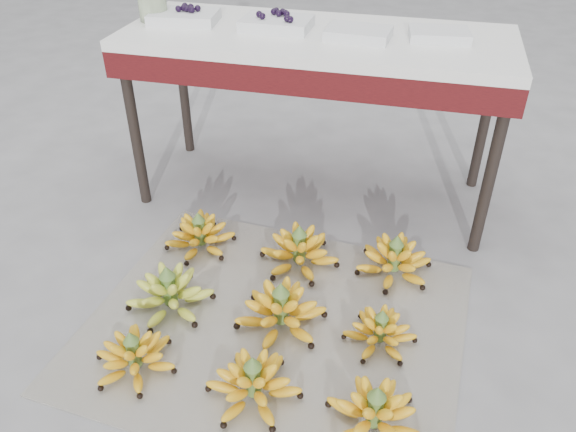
% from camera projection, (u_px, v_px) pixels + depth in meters
% --- Properties ---
extents(ground, '(60.00, 60.00, 0.00)m').
position_uv_depth(ground, '(247.00, 318.00, 1.96)').
color(ground, slate).
rests_on(ground, ground).
extents(newspaper_mat, '(1.33, 1.14, 0.01)m').
position_uv_depth(newspaper_mat, '(275.00, 325.00, 1.93)').
color(newspaper_mat, silver).
rests_on(newspaper_mat, ground).
extents(bunch_front_left, '(0.33, 0.33, 0.16)m').
position_uv_depth(bunch_front_left, '(134.00, 356.00, 1.74)').
color(bunch_front_left, yellow).
rests_on(bunch_front_left, newspaper_mat).
extents(bunch_front_center, '(0.29, 0.29, 0.17)m').
position_uv_depth(bunch_front_center, '(254.00, 383.00, 1.65)').
color(bunch_front_center, yellow).
rests_on(bunch_front_center, newspaper_mat).
extents(bunch_front_right, '(0.34, 0.34, 0.17)m').
position_uv_depth(bunch_front_right, '(374.00, 414.00, 1.56)').
color(bunch_front_right, yellow).
rests_on(bunch_front_right, newspaper_mat).
extents(bunch_mid_left, '(0.32, 0.32, 0.18)m').
position_uv_depth(bunch_mid_left, '(170.00, 293.00, 1.97)').
color(bunch_mid_left, '#9AB835').
rests_on(bunch_mid_left, newspaper_mat).
extents(bunch_mid_center, '(0.31, 0.31, 0.19)m').
position_uv_depth(bunch_mid_center, '(281.00, 311.00, 1.89)').
color(bunch_mid_center, yellow).
rests_on(bunch_mid_center, newspaper_mat).
extents(bunch_mid_right, '(0.24, 0.24, 0.15)m').
position_uv_depth(bunch_mid_right, '(380.00, 332.00, 1.83)').
color(bunch_mid_right, yellow).
rests_on(bunch_mid_right, newspaper_mat).
extents(bunch_back_left, '(0.37, 0.37, 0.17)m').
position_uv_depth(bunch_back_left, '(200.00, 235.00, 2.26)').
color(bunch_back_left, yellow).
rests_on(bunch_back_left, newspaper_mat).
extents(bunch_back_center, '(0.37, 0.37, 0.18)m').
position_uv_depth(bunch_back_center, '(299.00, 251.00, 2.16)').
color(bunch_back_center, yellow).
rests_on(bunch_back_center, newspaper_mat).
extents(bunch_back_right, '(0.30, 0.30, 0.18)m').
position_uv_depth(bunch_back_right, '(394.00, 260.00, 2.12)').
color(bunch_back_right, yellow).
rests_on(bunch_back_right, newspaper_mat).
extents(vendor_table, '(1.56, 0.62, 0.75)m').
position_uv_depth(vendor_table, '(317.00, 54.00, 2.27)').
color(vendor_table, black).
rests_on(vendor_table, ground).
extents(tray_far_left, '(0.29, 0.23, 0.07)m').
position_uv_depth(tray_far_left, '(185.00, 16.00, 2.32)').
color(tray_far_left, silver).
rests_on(tray_far_left, vendor_table).
extents(tray_left, '(0.27, 0.20, 0.07)m').
position_uv_depth(tray_left, '(277.00, 23.00, 2.24)').
color(tray_left, silver).
rests_on(tray_left, vendor_table).
extents(tray_right, '(0.25, 0.19, 0.04)m').
position_uv_depth(tray_right, '(358.00, 33.00, 2.15)').
color(tray_right, silver).
rests_on(tray_right, vendor_table).
extents(tray_far_right, '(0.24, 0.19, 0.04)m').
position_uv_depth(tray_far_right, '(439.00, 34.00, 2.14)').
color(tray_far_right, silver).
rests_on(tray_far_right, vendor_table).
extents(glass_jar, '(0.13, 0.13, 0.15)m').
position_uv_depth(glass_jar, '(152.00, 2.00, 2.32)').
color(glass_jar, '#D7EEBD').
rests_on(glass_jar, vendor_table).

